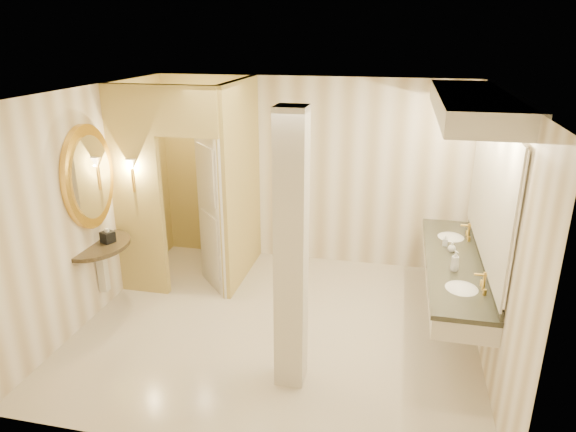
% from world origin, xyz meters
% --- Properties ---
extents(floor, '(4.50, 4.50, 0.00)m').
position_xyz_m(floor, '(0.00, 0.00, 0.00)').
color(floor, beige).
rests_on(floor, ground).
extents(ceiling, '(4.50, 4.50, 0.00)m').
position_xyz_m(ceiling, '(0.00, 0.00, 2.70)').
color(ceiling, silver).
rests_on(ceiling, wall_back).
extents(wall_back, '(4.50, 0.02, 2.70)m').
position_xyz_m(wall_back, '(0.00, 2.00, 1.35)').
color(wall_back, white).
rests_on(wall_back, floor).
extents(wall_front, '(4.50, 0.02, 2.70)m').
position_xyz_m(wall_front, '(0.00, -2.00, 1.35)').
color(wall_front, white).
rests_on(wall_front, floor).
extents(wall_left, '(0.02, 4.00, 2.70)m').
position_xyz_m(wall_left, '(-2.25, 0.00, 1.35)').
color(wall_left, white).
rests_on(wall_left, floor).
extents(wall_right, '(0.02, 4.00, 2.70)m').
position_xyz_m(wall_right, '(2.25, 0.00, 1.35)').
color(wall_right, white).
rests_on(wall_right, floor).
extents(toilet_closet, '(1.50, 1.55, 2.70)m').
position_xyz_m(toilet_closet, '(-1.14, 0.96, 1.39)').
color(toilet_closet, tan).
rests_on(toilet_closet, floor).
extents(wall_sconce, '(0.14, 0.14, 0.42)m').
position_xyz_m(wall_sconce, '(-1.93, 0.43, 1.73)').
color(wall_sconce, gold).
rests_on(wall_sconce, toilet_closet).
extents(vanity, '(0.75, 2.74, 2.09)m').
position_xyz_m(vanity, '(1.98, 0.40, 1.63)').
color(vanity, beige).
rests_on(vanity, floor).
extents(console_shelf, '(0.93, 0.93, 1.92)m').
position_xyz_m(console_shelf, '(-2.21, -0.04, 1.34)').
color(console_shelf, black).
rests_on(console_shelf, floor).
extents(pillar, '(0.28, 0.28, 2.70)m').
position_xyz_m(pillar, '(0.35, -0.90, 1.35)').
color(pillar, beige).
rests_on(pillar, floor).
extents(tissue_box, '(0.18, 0.18, 0.14)m').
position_xyz_m(tissue_box, '(-2.11, 0.03, 0.94)').
color(tissue_box, black).
rests_on(tissue_box, console_shelf).
extents(toilet, '(0.51, 0.83, 0.81)m').
position_xyz_m(toilet, '(-1.18, 1.71, 0.41)').
color(toilet, white).
rests_on(toilet, floor).
extents(soap_bottle_a, '(0.07, 0.07, 0.13)m').
position_xyz_m(soap_bottle_a, '(1.86, 0.79, 0.94)').
color(soap_bottle_a, beige).
rests_on(soap_bottle_a, vanity).
extents(soap_bottle_b, '(0.12, 0.12, 0.12)m').
position_xyz_m(soap_bottle_b, '(1.92, 0.62, 0.93)').
color(soap_bottle_b, silver).
rests_on(soap_bottle_b, vanity).
extents(soap_bottle_c, '(0.12, 0.12, 0.23)m').
position_xyz_m(soap_bottle_c, '(1.91, 0.11, 0.99)').
color(soap_bottle_c, '#C6B28C').
rests_on(soap_bottle_c, vanity).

